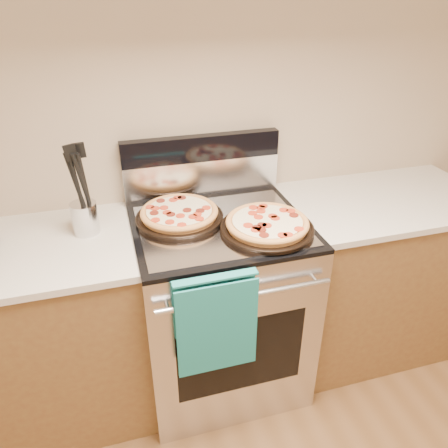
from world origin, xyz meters
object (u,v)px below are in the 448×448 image
object	(u,v)px
range_body	(220,306)
utensil_crock	(85,218)
pepperoni_pizza_front	(267,225)
pepperoni_pizza_back	(179,214)

from	to	relation	value
range_body	utensil_crock	size ratio (longest dim) A/B	6.56
range_body	pepperoni_pizza_front	bearing A→B (deg)	-36.97
pepperoni_pizza_back	pepperoni_pizza_front	xyz separation A→B (m)	(0.34, -0.20, 0.00)
range_body	utensil_crock	distance (m)	0.78
pepperoni_pizza_back	utensil_crock	world-z (taller)	utensil_crock
pepperoni_pizza_back	pepperoni_pizza_front	bearing A→B (deg)	-30.76
pepperoni_pizza_back	pepperoni_pizza_front	world-z (taller)	pepperoni_pizza_front
pepperoni_pizza_back	utensil_crock	bearing A→B (deg)	176.25
pepperoni_pizza_front	utensil_crock	distance (m)	0.77
range_body	pepperoni_pizza_back	xyz separation A→B (m)	(-0.16, 0.07, 0.50)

